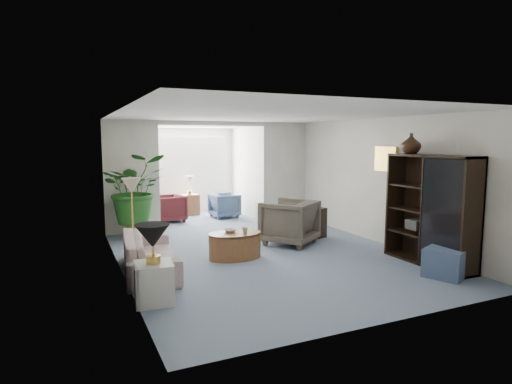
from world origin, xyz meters
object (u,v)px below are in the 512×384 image
side_table_dark (311,223)px  plant_pot (137,231)px  entertainment_cabinet (430,210)px  sunroom_chair_blue (225,205)px  table_lamp (153,236)px  sunroom_table (190,205)px  cabinet_urn (411,143)px  framed_picture (386,159)px  end_table (154,283)px  sofa (150,253)px  floor_lamp (132,186)px  coffee_cup (245,230)px  wingback_chair (289,222)px  coffee_bowl (230,230)px  coffee_table (235,245)px  ottoman (445,263)px  sunroom_chair_maroon (169,208)px

side_table_dark → plant_pot: (-3.41, 1.46, -0.16)m
side_table_dark → entertainment_cabinet: (0.74, -2.50, 0.60)m
side_table_dark → sunroom_chair_blue: 3.12m
table_lamp → sunroom_table: (2.17, 6.08, -0.59)m
sunroom_chair_blue → cabinet_urn: bearing=-165.5°
framed_picture → sunroom_chair_blue: framed_picture is taller
end_table → table_lamp: table_lamp is taller
sofa → plant_pot: size_ratio=4.93×
floor_lamp → sunroom_chair_blue: floor_lamp is taller
sofa → coffee_cup: (1.66, 0.06, 0.21)m
wingback_chair → sunroom_table: bearing=-113.3°
coffee_bowl → coffee_table: bearing=-63.4°
coffee_table → floor_lamp: bearing=146.7°
end_table → coffee_table: bearing=41.5°
ottoman → end_table: bearing=169.8°
coffee_table → entertainment_cabinet: bearing=-31.0°
wingback_chair → cabinet_urn: size_ratio=2.75×
coffee_cup → sunroom_chair_maroon: (-0.44, 3.92, -0.16)m
sofa → coffee_table: size_ratio=2.08×
coffee_bowl → wingback_chair: size_ratio=0.22×
framed_picture → coffee_cup: bearing=175.6°
side_table_dark → cabinet_urn: (0.74, -2.00, 1.69)m
sofa → floor_lamp: 1.54m
coffee_cup → cabinet_urn: bearing=-22.3°
coffee_table → sunroom_chair_blue: (1.21, 3.82, 0.10)m
coffee_cup → entertainment_cabinet: size_ratio=0.06×
framed_picture → ottoman: framed_picture is taller
wingback_chair → coffee_table: bearing=-15.2°
framed_picture → coffee_cup: size_ratio=4.64×
floor_lamp → coffee_cup: bearing=-33.4°
sofa → sunroom_chair_maroon: size_ratio=2.63×
cabinet_urn → sunroom_table: bearing=112.2°
table_lamp → sunroom_chair_blue: bearing=61.3°
table_lamp → plant_pot: 3.87m
plant_pot → sunroom_chair_maroon: bearing=55.7°
wingback_chair → plant_pot: 3.24m
sofa → floor_lamp: size_ratio=5.48×
entertainment_cabinet → sunroom_chair_blue: entertainment_cabinet is taller
entertainment_cabinet → sofa: bearing=160.5°
framed_picture → end_table: bearing=-165.9°
ottoman → coffee_cup: bearing=137.6°
sunroom_table → coffee_bowl: bearing=-96.5°
framed_picture → side_table_dark: (-0.97, 1.13, -1.38)m
table_lamp → entertainment_cabinet: entertainment_cabinet is taller
coffee_table → sunroom_chair_maroon: 3.83m
floor_lamp → cabinet_urn: cabinet_urn is taller
wingback_chair → sofa: bearing=-22.6°
sofa → sunroom_chair_maroon: 4.16m
plant_pot → sunroom_table: bearing=51.9°
coffee_table → entertainment_cabinet: size_ratio=0.52×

